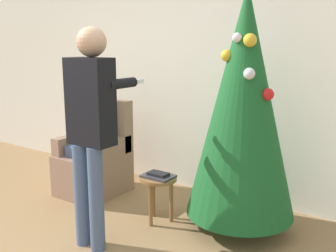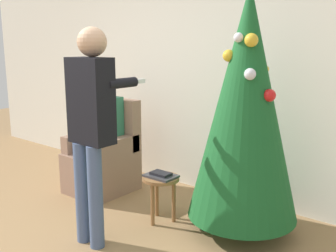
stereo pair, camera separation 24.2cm
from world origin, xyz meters
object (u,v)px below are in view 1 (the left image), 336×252
christmas_tree (243,104)px  person_seated (93,132)px  person_standing (91,119)px  armchair (96,161)px  side_stool (158,185)px

christmas_tree → person_seated: christmas_tree is taller
person_seated → person_standing: (0.84, -0.83, 0.36)m
armchair → side_stool: 1.05m
armchair → person_seated: person_seated is taller
person_seated → person_standing: size_ratio=0.72×
armchair → person_standing: bearing=-45.7°
christmas_tree → person_standing: (-0.87, -0.93, -0.08)m
person_seated → side_stool: size_ratio=2.92×
person_standing → christmas_tree: bearing=46.8°
armchair → person_standing: person_standing is taller
armchair → person_seated: 0.35m
christmas_tree → side_stool: size_ratio=4.88×
armchair → side_stool: armchair is taller
christmas_tree → person_standing: christmas_tree is taller
christmas_tree → side_stool: (-0.69, -0.28, -0.79)m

